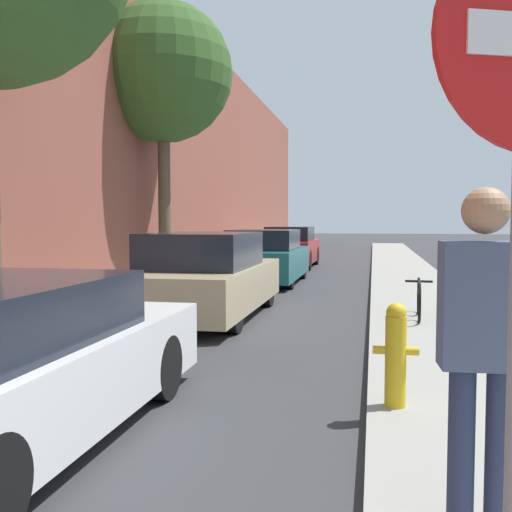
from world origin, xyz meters
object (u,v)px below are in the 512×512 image
parked_car_red (291,248)px  fire_hydrant (396,353)px  street_tree_far (163,74)px  pedestrian (483,337)px  parked_car_champagne (205,277)px  parked_car_teal (265,258)px  bicycle (419,298)px

parked_car_red → fire_hydrant: size_ratio=4.93×
street_tree_far → parked_car_red: bearing=70.2°
pedestrian → parked_car_red: bearing=97.4°
parked_car_champagne → parked_car_teal: parked_car_champagne is taller
parked_car_red → bicycle: parked_car_red is taller
parked_car_teal → street_tree_far: street_tree_far is taller
street_tree_far → fire_hydrant: bearing=-59.7°
parked_car_teal → fire_hydrant: bearing=-73.8°
street_tree_far → bicycle: size_ratio=4.68×
parked_car_red → fire_hydrant: (3.08, -15.80, -0.12)m
fire_hydrant → parked_car_teal: bearing=106.2°
street_tree_far → bicycle: (5.96, -4.67, -4.92)m
parked_car_champagne → parked_car_red: size_ratio=1.05×
street_tree_far → fire_hydrant: 11.78m
parked_car_teal → parked_car_red: parked_car_red is taller
parked_car_champagne → fire_hydrant: 5.66m
street_tree_far → fire_hydrant: size_ratio=8.04×
pedestrian → fire_hydrant: bearing=96.3°
street_tree_far → pedestrian: bearing=-62.9°
parked_car_champagne → street_tree_far: bearing=117.8°
parked_car_champagne → pedestrian: (3.38, -6.73, 0.41)m
parked_car_champagne → street_tree_far: (-2.38, 4.53, 4.67)m
parked_car_champagne → street_tree_far: size_ratio=0.64×
parked_car_teal → bicycle: size_ratio=2.81×
fire_hydrant → street_tree_far: bearing=120.3°
parked_car_teal → fire_hydrant: (3.02, -10.39, -0.11)m
parked_car_red → bicycle: (3.61, -11.17, -0.26)m
street_tree_far → fire_hydrant: (5.43, -9.29, -4.79)m
bicycle → parked_car_champagne: bearing=-178.9°
pedestrian → bicycle: 6.62m
pedestrian → bicycle: pedestrian is taller
parked_car_champagne → parked_car_red: bearing=90.2°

